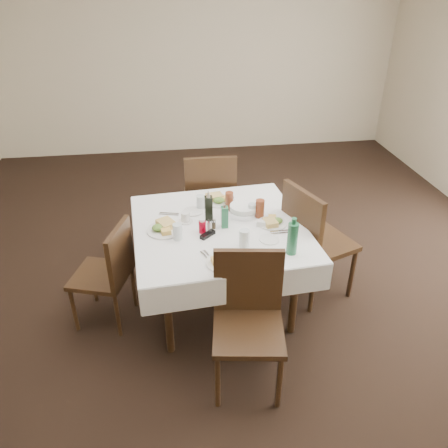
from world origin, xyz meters
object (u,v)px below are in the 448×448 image
oil_cruet_dark (209,207)px  ketchup_bottle (202,226)px  chair_west (110,269)px  oil_cruet_green (225,216)px  water_n (200,202)px  bread_basket (243,210)px  chair_south (248,312)px  chair_east (311,236)px  coffee_mug (186,217)px  water_s (244,239)px  water_e (252,210)px  chair_north (210,195)px  green_bottle (292,238)px  water_w (177,232)px  dining_table (219,234)px

oil_cruet_dark → ketchup_bottle: (-0.07, -0.20, -0.05)m
chair_west → oil_cruet_green: size_ratio=3.94×
water_n → ketchup_bottle: bearing=-93.1°
bread_basket → chair_south: bearing=-98.0°
chair_south → water_n: size_ratio=7.94×
ketchup_bottle → chair_west: bearing=-178.8°
chair_south → chair_west: 1.18m
chair_east → coffee_mug: size_ratio=9.08×
water_s → oil_cruet_green: oil_cruet_green is taller
chair_east → water_n: 0.96m
chair_south → water_e: (0.19, 0.89, 0.27)m
bread_basket → chair_north: bearing=105.0°
water_n → green_bottle: 0.95m
bread_basket → water_n: bearing=157.4°
chair_south → chair_east: 1.04m
water_e → water_w: water_w is taller
chair_east → water_n: chair_east is taller
dining_table → oil_cruet_green: (0.04, -0.02, 0.18)m
water_n → chair_west: bearing=-151.8°
water_e → ketchup_bottle: ketchup_bottle is taller
chair_east → coffee_mug: chair_east is taller
chair_east → bread_basket: 0.60m
water_w → oil_cruet_dark: size_ratio=0.50×
bread_basket → ketchup_bottle: 0.44m
chair_north → water_s: size_ratio=7.40×
water_e → bread_basket: bearing=139.6°
ketchup_bottle → chair_east: bearing=5.3°
water_n → green_bottle: (0.58, -0.75, 0.06)m
chair_east → green_bottle: size_ratio=3.67×
chair_west → water_n: (0.75, 0.40, 0.32)m
oil_cruet_green → green_bottle: green_bottle is taller
chair_west → green_bottle: bearing=-14.7°
water_w → water_e: bearing=22.8°
chair_north → water_e: 0.86m
dining_table → water_w: bearing=-155.3°
chair_south → water_s: bearing=83.6°
chair_east → chair_west: size_ratio=1.18×
dining_table → oil_cruet_green: 0.18m
bread_basket → coffee_mug: (-0.48, -0.06, -0.00)m
water_n → bread_basket: bearing=-22.6°
water_w → oil_cruet_dark: oil_cruet_dark is taller
chair_east → bread_basket: size_ratio=4.18×
water_s → dining_table: bearing=113.6°
dining_table → oil_cruet_green: oil_cruet_green is taller
water_e → oil_cruet_green: (-0.24, -0.13, 0.04)m
water_n → oil_cruet_green: size_ratio=0.55×
chair_north → oil_cruet_dark: size_ratio=4.04×
water_s → oil_cruet_dark: bearing=115.7°
chair_west → water_n: water_n is taller
dining_table → chair_south: chair_south is taller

